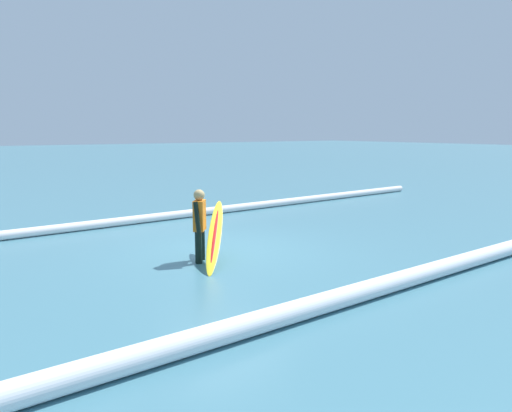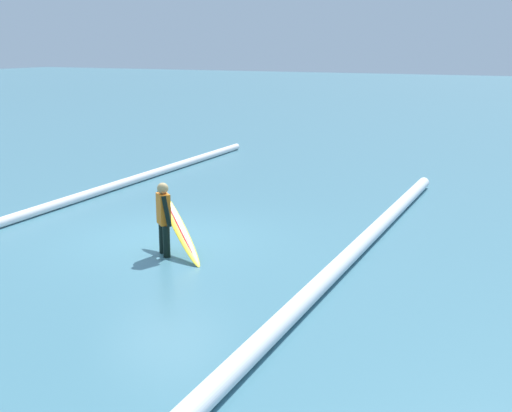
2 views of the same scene
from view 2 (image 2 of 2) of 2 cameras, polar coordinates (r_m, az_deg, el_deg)
ground_plane at (r=14.03m, az=-7.87°, el=-2.93°), size 163.10×163.10×0.00m
surfer at (r=12.82m, az=-8.03°, el=-0.80°), size 0.37×0.50×1.45m
surfboard at (r=12.97m, az=-6.72°, el=-1.80°), size 1.38×1.77×1.11m
wave_crest_foreground at (r=17.07m, az=-17.32°, el=0.00°), size 21.34×1.21×0.24m
wave_crest_midground at (r=11.31m, az=6.17°, el=-6.23°), size 17.47×0.88×0.30m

